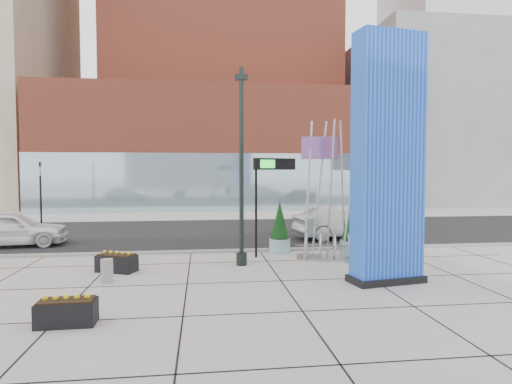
{
  "coord_description": "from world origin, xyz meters",
  "views": [
    {
      "loc": [
        -1.51,
        -14.44,
        3.6
      ],
      "look_at": [
        0.57,
        2.0,
        2.73
      ],
      "focal_mm": 30.0,
      "sensor_mm": 36.0,
      "label": 1
    }
  ],
  "objects": [
    {
      "name": "tower_podium",
      "position": [
        1.0,
        27.0,
        5.5
      ],
      "size": [
        34.0,
        10.0,
        11.0
      ],
      "primitive_type": "cube",
      "color": "#A1412E",
      "rests_on": "ground"
    },
    {
      "name": "lamp_post",
      "position": [
        -0.05,
        1.47,
        3.02
      ],
      "size": [
        0.49,
        0.41,
        7.38
      ],
      "rotation": [
        0.0,
        0.0,
        -0.21
      ],
      "color": "black",
      "rests_on": "ground"
    },
    {
      "name": "car_white_west",
      "position": [
        -10.36,
        6.66,
        0.82
      ],
      "size": [
        5.04,
        2.54,
        1.65
      ],
      "primitive_type": "imported",
      "rotation": [
        0.0,
        0.0,
        1.7
      ],
      "color": "white",
      "rests_on": "ground"
    },
    {
      "name": "tower_glass_front",
      "position": [
        1.0,
        22.2,
        2.5
      ],
      "size": [
        34.0,
        0.6,
        5.0
      ],
      "primitive_type": "cube",
      "color": "#8CA5B2",
      "rests_on": "ground"
    },
    {
      "name": "building_pale_office",
      "position": [
        36.0,
        48.0,
        27.5
      ],
      "size": [
        16.0,
        16.0,
        55.0
      ],
      "primitive_type": "cube",
      "color": "#B2B7BC",
      "rests_on": "ground"
    },
    {
      "name": "blue_pylon",
      "position": [
        4.31,
        -1.55,
        3.8
      ],
      "size": [
        2.51,
        1.45,
        7.86
      ],
      "rotation": [
        0.0,
        0.0,
        0.18
      ],
      "color": "#0D37D1",
      "rests_on": "ground"
    },
    {
      "name": "ground",
      "position": [
        0.0,
        0.0,
        0.0
      ],
      "size": [
        160.0,
        160.0,
        0.0
      ],
      "primitive_type": "plane",
      "color": "#9E9991",
      "rests_on": "ground"
    },
    {
      "name": "box_planter_south",
      "position": [
        -4.64,
        -4.24,
        0.33
      ],
      "size": [
        1.32,
        0.68,
        0.72
      ],
      "rotation": [
        0.0,
        0.0,
        0.02
      ],
      "color": "black",
      "rests_on": "ground"
    },
    {
      "name": "round_planter_west",
      "position": [
        1.8,
        3.6,
        1.06
      ],
      "size": [
        0.9,
        0.9,
        2.24
      ],
      "color": "#8DBDBA",
      "rests_on": "ground"
    },
    {
      "name": "car_silver_mid",
      "position": [
        5.77,
        6.98,
        0.83
      ],
      "size": [
        5.27,
        2.53,
        1.67
      ],
      "primitive_type": "imported",
      "rotation": [
        0.0,
        0.0,
        1.73
      ],
      "color": "#A7ABAF",
      "rests_on": "ground"
    },
    {
      "name": "car_dark_east",
      "position": [
        8.75,
        11.96,
        0.69
      ],
      "size": [
        5.05,
        2.92,
        1.38
      ],
      "primitive_type": "imported",
      "rotation": [
        0.0,
        0.0,
        -1.35
      ],
      "color": "black",
      "rests_on": "ground"
    },
    {
      "name": "round_planter_mid",
      "position": [
        5.14,
        3.6,
        1.05
      ],
      "size": [
        0.89,
        0.89,
        2.22
      ],
      "color": "#8DBDBA",
      "rests_on": "ground"
    },
    {
      "name": "building_grey_parking",
      "position": [
        26.0,
        32.0,
        9.0
      ],
      "size": [
        20.0,
        18.0,
        18.0
      ],
      "primitive_type": "cube",
      "color": "slate",
      "rests_on": "ground"
    },
    {
      "name": "round_planter_east",
      "position": [
        4.62,
        2.37,
        1.19
      ],
      "size": [
        1.0,
        1.0,
        2.51
      ],
      "color": "#8DBDBA",
      "rests_on": "ground"
    },
    {
      "name": "curb_edge",
      "position": [
        0.0,
        4.0,
        0.06
      ],
      "size": [
        80.0,
        0.3,
        0.12
      ],
      "primitive_type": "cube",
      "color": "gray",
      "rests_on": "ground"
    },
    {
      "name": "box_planter_north",
      "position": [
        -4.52,
        0.97,
        0.34
      ],
      "size": [
        1.51,
        1.15,
        0.74
      ],
      "rotation": [
        0.0,
        0.0,
        -0.4
      ],
      "color": "black",
      "rests_on": "ground"
    },
    {
      "name": "traffic_signal",
      "position": [
        -12.0,
        15.0,
        2.3
      ],
      "size": [
        0.15,
        0.18,
        4.1
      ],
      "color": "black",
      "rests_on": "ground"
    },
    {
      "name": "concrete_bollard",
      "position": [
        -4.54,
        -0.47,
        0.37
      ],
      "size": [
        0.38,
        0.38,
        0.75
      ],
      "primitive_type": "cylinder",
      "color": "gray",
      "rests_on": "ground"
    },
    {
      "name": "public_art_sculpture",
      "position": [
        3.52,
        2.2,
        1.47
      ],
      "size": [
        2.68,
        1.76,
        5.59
      ],
      "rotation": [
        0.0,
        0.0,
        -0.23
      ],
      "color": "#ABADB0",
      "rests_on": "ground"
    },
    {
      "name": "overhead_street_sign",
      "position": [
        1.37,
        2.8,
        3.5
      ],
      "size": [
        1.86,
        0.8,
        4.07
      ],
      "rotation": [
        0.0,
        0.0,
        0.34
      ],
      "color": "black",
      "rests_on": "ground"
    },
    {
      "name": "street_asphalt",
      "position": [
        0.0,
        10.0,
        0.01
      ],
      "size": [
        80.0,
        12.0,
        0.02
      ],
      "primitive_type": "cube",
      "color": "black",
      "rests_on": "ground"
    }
  ]
}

